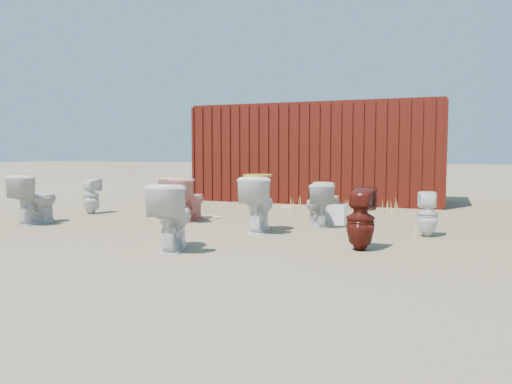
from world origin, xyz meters
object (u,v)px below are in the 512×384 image
(toilet_front_e, at_px, (318,205))
(loose_tank, at_px, (333,213))
(toilet_front_maroon, at_px, (360,219))
(toilet_back_e, at_px, (427,214))
(toilet_front_a, at_px, (35,199))
(toilet_front_c, at_px, (172,217))
(toilet_back_beige_right, at_px, (328,200))
(toilet_back_beige_left, at_px, (171,194))
(shipping_container, at_px, (320,153))
(toilet_back_yellowlid, at_px, (258,204))
(toilet_back_a, at_px, (91,196))
(toilet_front_pink, at_px, (189,199))

(toilet_front_e, xyz_separation_m, loose_tank, (0.16, 0.43, -0.18))
(toilet_front_maroon, xyz_separation_m, toilet_back_e, (0.75, 1.38, -0.07))
(toilet_front_a, xyz_separation_m, toilet_front_e, (4.61, 1.40, -0.07))
(toilet_front_c, relative_size, loose_tank, 1.68)
(loose_tank, bearing_deg, toilet_back_beige_right, 120.05)
(toilet_front_c, xyz_separation_m, toilet_back_beige_left, (-2.13, 3.61, -0.06))
(toilet_front_a, relative_size, toilet_back_beige_left, 1.18)
(toilet_front_maroon, height_order, toilet_back_e, toilet_front_maroon)
(toilet_front_a, bearing_deg, loose_tank, -161.46)
(toilet_front_e, bearing_deg, toilet_back_beige_left, -43.15)
(shipping_container, xyz_separation_m, toilet_front_maroon, (2.03, -6.28, -0.81))
(shipping_container, height_order, toilet_back_beige_left, shipping_container)
(toilet_front_maroon, bearing_deg, toilet_back_yellowlid, -24.04)
(toilet_front_c, xyz_separation_m, toilet_back_yellowlid, (0.49, 1.75, 0.01))
(shipping_container, bearing_deg, loose_tank, -73.42)
(toilet_front_c, relative_size, toilet_front_maroon, 1.07)
(toilet_front_a, height_order, loose_tank, toilet_front_a)
(toilet_back_yellowlid, height_order, toilet_back_e, toilet_back_yellowlid)
(toilet_back_beige_right, bearing_deg, toilet_front_c, 79.34)
(toilet_front_e, distance_m, toilet_back_a, 4.65)
(toilet_front_e, xyz_separation_m, toilet_back_beige_left, (-3.35, 1.01, 0.00))
(toilet_back_yellowlid, bearing_deg, toilet_front_c, 63.75)
(shipping_container, height_order, toilet_back_yellowlid, shipping_container)
(toilet_front_maroon, height_order, toilet_back_a, toilet_front_maroon)
(toilet_front_e, distance_m, toilet_back_e, 1.78)
(toilet_back_yellowlid, bearing_deg, toilet_front_pink, -34.55)
(toilet_front_pink, xyz_separation_m, loose_tank, (2.46, 0.59, -0.22))
(shipping_container, bearing_deg, toilet_front_c, -91.42)
(toilet_back_e, bearing_deg, toilet_front_e, -19.92)
(toilet_back_a, xyz_separation_m, toilet_back_beige_right, (4.57, 1.04, -0.02))
(loose_tank, bearing_deg, toilet_front_e, -99.25)
(toilet_front_c, xyz_separation_m, toilet_back_beige_right, (1.15, 3.72, -0.08))
(toilet_front_c, distance_m, toilet_back_yellowlid, 1.82)
(toilet_front_c, height_order, loose_tank, toilet_front_c)
(toilet_back_a, distance_m, toilet_back_yellowlid, 4.03)
(toilet_back_a, bearing_deg, toilet_front_c, 151.17)
(toilet_back_beige_right, bearing_deg, toilet_back_yellowlid, 78.05)
(toilet_front_c, height_order, toilet_back_yellowlid, toilet_back_yellowlid)
(toilet_front_e, bearing_deg, toilet_front_pink, -22.56)
(toilet_front_pink, relative_size, toilet_back_yellowlid, 0.91)
(shipping_container, relative_size, toilet_front_a, 7.08)
(shipping_container, distance_m, toilet_front_a, 6.93)
(toilet_front_pink, relative_size, toilet_back_a, 1.09)
(shipping_container, xyz_separation_m, toilet_front_a, (-3.56, -5.89, -0.78))
(toilet_front_pink, bearing_deg, toilet_back_beige_left, -49.74)
(toilet_back_e, bearing_deg, toilet_front_maroon, 55.09)
(shipping_container, height_order, toilet_front_maroon, shipping_container)
(toilet_back_beige_left, bearing_deg, shipping_container, -142.26)
(toilet_front_a, bearing_deg, toilet_front_e, -165.59)
(toilet_back_e, distance_m, loose_tank, 1.79)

